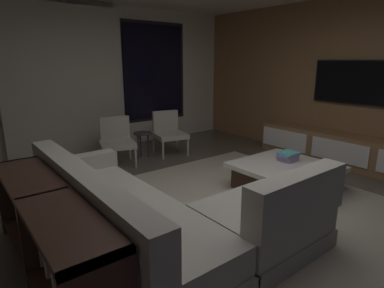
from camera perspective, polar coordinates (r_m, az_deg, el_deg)
name	(u,v)px	position (r m, az deg, el deg)	size (l,w,h in m)	color
floor	(227,217)	(3.66, 6.31, -12.81)	(9.20, 9.20, 0.00)	#564C44
back_wall_with_window	(90,80)	(6.33, -17.67, 10.88)	(6.60, 0.30, 2.70)	beige
media_wall	(369,83)	(5.84, 29.06, 9.56)	(0.12, 7.80, 2.70)	#8E6642
area_rug	(255,211)	(3.83, 11.21, -11.62)	(3.20, 3.80, 0.01)	#ADA391
sectional_couch	(159,218)	(3.00, -5.86, -13.06)	(1.98, 2.50, 0.82)	gray
coffee_table	(285,177)	(4.43, 16.23, -5.69)	(1.16, 1.16, 0.36)	#3C251D
book_stack_on_coffee_table	(288,156)	(4.54, 16.75, -2.08)	(0.28, 0.23, 0.12)	#B699C8
accent_chair_near_window	(168,130)	(5.93, -4.23, 2.45)	(0.65, 0.66, 0.78)	#B2ADA0
accent_chair_by_curtain	(117,138)	(5.44, -13.31, 0.96)	(0.68, 0.69, 0.78)	#B2ADA0
side_stool	(143,137)	(5.71, -8.81, 1.21)	(0.32, 0.32, 0.46)	#333338
media_console	(348,152)	(5.77, 26.12, -1.25)	(0.46, 3.10, 0.52)	#8E6642
mounted_tv	(350,82)	(5.85, 26.38, 9.88)	(0.05, 1.21, 0.70)	black
console_table_behind_couch	(48,232)	(2.75, -24.27, -14.19)	(0.40, 2.10, 0.74)	#3C251D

